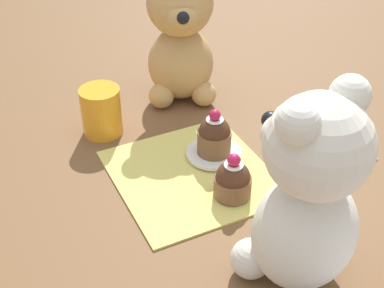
# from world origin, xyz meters

# --- Properties ---
(ground_plane) EXTENTS (4.00, 4.00, 0.00)m
(ground_plane) POSITION_xyz_m (0.00, 0.00, 0.00)
(ground_plane) COLOR brown
(knitted_placemat) EXTENTS (0.22, 0.22, 0.01)m
(knitted_placemat) POSITION_xyz_m (0.00, 0.00, 0.00)
(knitted_placemat) COLOR #E0D166
(knitted_placemat) RESTS_ON ground_plane
(teddy_bear_cream) EXTENTS (0.15, 0.14, 0.25)m
(teddy_bear_cream) POSITION_xyz_m (-0.03, 0.22, 0.12)
(teddy_bear_cream) COLOR silver
(teddy_bear_cream) RESTS_ON ground_plane
(teddy_bear_tan) EXTENTS (0.14, 0.14, 0.24)m
(teddy_bear_tan) POSITION_xyz_m (-0.08, -0.21, 0.12)
(teddy_bear_tan) COLOR tan
(teddy_bear_tan) RESTS_ON ground_plane
(cupcake_near_cream_bear) EXTENTS (0.05, 0.05, 0.07)m
(cupcake_near_cream_bear) POSITION_xyz_m (-0.03, 0.07, 0.03)
(cupcake_near_cream_bear) COLOR brown
(cupcake_near_cream_bear) RESTS_ON knitted_placemat
(saucer_plate) EXTENTS (0.08, 0.08, 0.01)m
(saucer_plate) POSITION_xyz_m (-0.05, -0.02, 0.01)
(saucer_plate) COLOR white
(saucer_plate) RESTS_ON knitted_placemat
(cupcake_near_tan_bear) EXTENTS (0.05, 0.05, 0.07)m
(cupcake_near_tan_bear) POSITION_xyz_m (-0.05, -0.02, 0.04)
(cupcake_near_tan_bear) COLOR brown
(cupcake_near_tan_bear) RESTS_ON saucer_plate
(juice_glass) EXTENTS (0.06, 0.06, 0.08)m
(juice_glass) POSITION_xyz_m (0.08, -0.16, 0.04)
(juice_glass) COLOR orange
(juice_glass) RESTS_ON ground_plane
(teaspoon) EXTENTS (0.12, 0.02, 0.01)m
(teaspoon) POSITION_xyz_m (-0.21, 0.08, 0.00)
(teaspoon) COLOR silver
(teaspoon) RESTS_ON ground_plane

